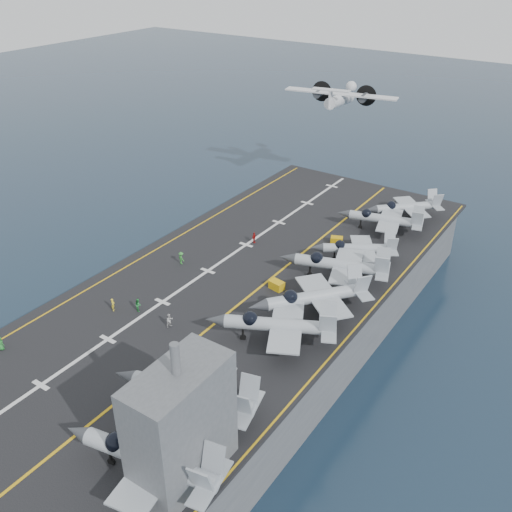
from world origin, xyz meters
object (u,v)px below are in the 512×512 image
Objects in this scene: tow_cart_a at (180,372)px; island_superstructure at (180,413)px; fighter_jet_0 at (150,458)px; transport_plane at (340,100)px.

island_superstructure is at bearing -47.31° from tow_cart_a.
island_superstructure reaches higher than fighter_jet_0.
fighter_jet_0 is 7.43× the size of tow_cart_a.
island_superstructure is at bearing -71.48° from transport_plane.
island_superstructure is at bearing 50.83° from fighter_jet_0.
fighter_jet_0 reaches higher than tow_cart_a.
fighter_jet_0 is 0.64× the size of transport_plane.
fighter_jet_0 is at bearing -59.82° from tow_cart_a.
island_superstructure is 0.54× the size of transport_plane.
island_superstructure is 0.83× the size of fighter_jet_0.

